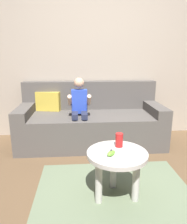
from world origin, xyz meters
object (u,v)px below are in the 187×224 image
person_seated_on_couch (80,109)px  soda_can (119,140)px  nunchuk_lime (111,153)px  coffee_table (117,161)px  game_remote_white_near_edge (131,152)px  couch (90,122)px

person_seated_on_couch → soda_can: (0.34, -0.98, -0.05)m
nunchuk_lime → coffee_table: bearing=46.7°
person_seated_on_couch → game_remote_white_near_edge: person_seated_on_couch is taller
soda_can → person_seated_on_couch: bearing=108.8°
game_remote_white_near_edge → person_seated_on_couch: bearing=109.7°
couch → game_remote_white_near_edge: (0.25, -1.30, 0.15)m
coffee_table → nunchuk_lime: 0.14m
person_seated_on_couch → soda_can: 1.04m
soda_can → game_remote_white_near_edge: bearing=-64.8°
soda_can → nunchuk_lime: bearing=-119.8°
game_remote_white_near_edge → soda_can: soda_can is taller
coffee_table → soda_can: bearing=70.9°
person_seated_on_couch → couch: bearing=49.5°
game_remote_white_near_edge → nunchuk_lime: 0.17m
coffee_table → nunchuk_lime: bearing=-133.3°
person_seated_on_couch → nunchuk_lime: bearing=-78.2°
person_seated_on_couch → nunchuk_lime: (0.24, -1.15, -0.09)m
couch → soda_can: bearing=-80.9°
person_seated_on_couch → game_remote_white_near_edge: (0.40, -1.13, -0.10)m
person_seated_on_couch → soda_can: bearing=-71.2°
person_seated_on_couch → soda_can: person_seated_on_couch is taller
couch → soda_can: size_ratio=16.04×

